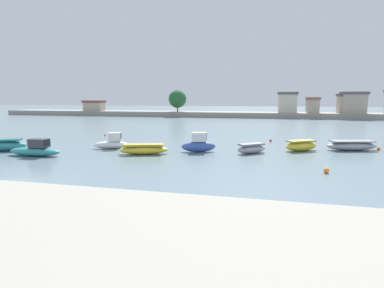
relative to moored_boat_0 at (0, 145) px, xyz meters
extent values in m
plane|color=slate|center=(11.08, -9.98, -0.59)|extent=(400.00, 400.00, 0.00)
ellipsoid|color=teal|center=(0.00, 0.00, -0.06)|extent=(5.08, 3.67, 1.06)
cube|color=#226367|center=(0.00, 0.00, 0.55)|extent=(4.10, 2.99, 0.17)
ellipsoid|color=teal|center=(5.34, -1.39, -0.18)|extent=(5.23, 1.75, 0.83)
cube|color=#333338|center=(5.84, -1.37, 0.63)|extent=(1.74, 1.06, 0.79)
cube|color=black|center=(6.69, -1.33, 0.71)|extent=(0.12, 0.89, 0.55)
ellipsoid|color=white|center=(10.27, 4.08, -0.19)|extent=(3.85, 2.22, 0.81)
cube|color=silver|center=(10.69, 4.22, 0.67)|extent=(1.46, 1.20, 0.91)
cube|color=black|center=(11.28, 4.43, 0.77)|extent=(0.32, 0.74, 0.64)
ellipsoid|color=yellow|center=(14.96, 1.82, -0.18)|extent=(4.97, 2.81, 0.81)
cube|color=#A8952A|center=(14.96, 1.82, 0.31)|extent=(4.00, 2.31, 0.17)
ellipsoid|color=#3856A8|center=(19.87, 4.28, -0.06)|extent=(3.61, 2.10, 1.07)
cube|color=silver|center=(19.92, 4.30, 0.93)|extent=(1.60, 1.23, 0.91)
cube|color=black|center=(20.59, 4.51, 1.02)|extent=(0.31, 0.75, 0.63)
ellipsoid|color=#9E9EA3|center=(25.10, 4.75, -0.19)|extent=(3.23, 2.97, 0.79)
cube|color=slate|center=(25.10, 4.75, 0.29)|extent=(2.61, 2.41, 0.17)
ellipsoid|color=yellow|center=(30.01, 7.33, -0.11)|extent=(3.82, 3.15, 0.95)
cube|color=#A8952A|center=(30.01, 7.33, 0.44)|extent=(3.09, 2.57, 0.15)
ellipsoid|color=#9E9EA3|center=(35.21, 8.94, -0.14)|extent=(5.56, 3.03, 0.89)
cube|color=slate|center=(35.21, 8.94, 0.36)|extent=(4.46, 2.49, 0.12)
sphere|color=red|center=(27.12, 13.40, -0.43)|extent=(0.32, 0.32, 0.32)
sphere|color=orange|center=(4.08, 13.91, -0.44)|extent=(0.30, 0.30, 0.30)
sphere|color=orange|center=(37.95, 9.54, -0.42)|extent=(0.35, 0.35, 0.35)
sphere|color=orange|center=(30.72, -2.23, -0.39)|extent=(0.39, 0.39, 0.39)
cube|color=gray|center=(11.08, 63.44, 0.16)|extent=(135.04, 9.51, 1.50)
cube|color=#B2A38E|center=(-26.82, 62.34, 2.18)|extent=(6.00, 3.31, 2.54)
cube|color=brown|center=(-26.82, 62.34, 3.80)|extent=(6.60, 3.64, 0.70)
cube|color=beige|center=(32.45, 64.60, 3.39)|extent=(4.97, 3.70, 4.95)
cube|color=#565156|center=(32.45, 64.60, 6.21)|extent=(5.47, 4.07, 0.70)
cube|color=#B2A38E|center=(39.00, 63.25, 2.66)|extent=(3.03, 4.22, 3.50)
cube|color=#995B42|center=(39.00, 63.25, 4.76)|extent=(3.34, 4.64, 0.70)
cube|color=#B2A38E|center=(47.93, 63.33, 3.11)|extent=(5.21, 3.44, 4.41)
cube|color=#565156|center=(47.93, 63.33, 5.67)|extent=(5.73, 3.79, 0.70)
cube|color=#B2A38E|center=(49.06, 62.91, 3.37)|extent=(5.88, 3.45, 4.92)
cube|color=#565156|center=(49.06, 62.91, 6.18)|extent=(6.47, 3.80, 0.70)
cylinder|color=brown|center=(1.07, 61.94, 1.71)|extent=(0.36, 0.36, 1.61)
sphere|color=#235B2D|center=(1.07, 61.94, 4.62)|extent=(5.25, 5.25, 5.25)
camera|label=1|loc=(26.20, -25.23, 4.75)|focal=28.34mm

